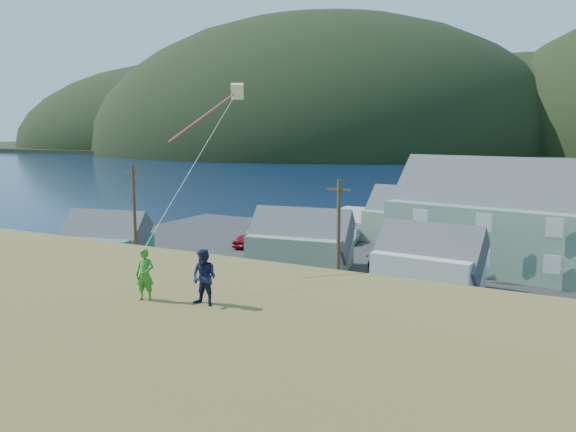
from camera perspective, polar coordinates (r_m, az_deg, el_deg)
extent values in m
plane|color=#0A1638|center=(34.70, 6.29, -11.68)|extent=(900.00, 900.00, 0.00)
cube|color=#4C3D19|center=(32.94, 4.99, -12.70)|extent=(110.00, 8.00, 0.10)
cube|color=#28282B|center=(50.23, 13.44, -5.35)|extent=(72.00, 36.00, 0.12)
cube|color=gray|center=(73.47, 13.39, -0.62)|extent=(26.00, 14.00, 0.90)
cube|color=black|center=(360.70, 25.98, 6.09)|extent=(900.00, 320.00, 2.00)
ellipsoid|color=black|center=(387.44, -9.11, 7.12)|extent=(240.00, 216.00, 108.00)
ellipsoid|color=black|center=(318.99, 3.32, 6.90)|extent=(260.00, 234.00, 143.00)
ellipsoid|color=black|center=(332.02, 22.35, 6.33)|extent=(200.00, 180.00, 100.00)
cube|color=#2E6C66|center=(53.11, -18.12, -3.25)|extent=(8.09, 6.74, 2.66)
cube|color=#47474C|center=(52.74, -18.22, -1.08)|extent=(8.55, 6.72, 5.19)
cube|color=gray|center=(49.33, 1.25, -3.53)|extent=(8.99, 6.63, 2.96)
cube|color=#47474C|center=(48.91, 1.26, -0.99)|extent=(9.47, 6.54, 5.39)
cube|color=beige|center=(43.62, 14.07, -5.46)|extent=(7.69, 5.78, 2.92)
cube|color=#47474C|center=(43.15, 14.18, -2.64)|extent=(8.18, 5.75, 5.14)
cube|color=slate|center=(61.98, 12.99, -1.06)|extent=(11.00, 7.36, 3.31)
cube|color=#47474C|center=(61.60, 13.07, 1.31)|extent=(11.49, 7.34, 6.13)
cylinder|color=#47331E|center=(44.27, -15.27, -1.02)|extent=(0.24, 0.24, 9.38)
cylinder|color=#47331E|center=(35.26, 5.13, -3.56)|extent=(0.24, 0.24, 8.93)
imported|color=silver|center=(60.65, 6.46, -2.03)|extent=(2.29, 4.87, 1.37)
imported|color=black|center=(57.11, 12.36, -2.89)|extent=(1.76, 3.91, 1.31)
imported|color=maroon|center=(58.08, -4.22, -2.49)|extent=(1.88, 4.11, 1.36)
imported|color=black|center=(50.57, 9.87, -4.27)|extent=(2.15, 4.84, 1.38)
imported|color=slate|center=(63.24, -2.47, -1.46)|extent=(1.90, 4.80, 1.56)
imported|color=#364088|center=(55.64, 19.44, -3.49)|extent=(1.45, 3.99, 1.31)
imported|color=maroon|center=(61.25, 5.34, -1.87)|extent=(3.13, 5.56, 1.47)
imported|color=#2C8925|center=(16.72, -14.33, -5.79)|extent=(0.63, 0.51, 1.51)
imported|color=#161C3E|center=(15.90, -8.51, -6.21)|extent=(0.78, 0.61, 1.58)
cube|color=beige|center=(21.14, -5.18, 12.50)|extent=(0.60, 0.59, 0.60)
cylinder|color=#FF4365|center=(20.41, -8.51, 10.05)|extent=(0.06, 0.06, 3.31)
cylinder|color=white|center=(18.61, -9.29, 5.60)|extent=(0.02, 0.02, 7.50)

